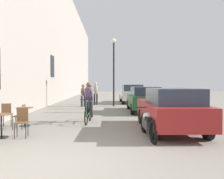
% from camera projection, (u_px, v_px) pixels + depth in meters
% --- Properties ---
extents(ground_plane, '(88.00, 88.00, 0.00)m').
position_uv_depth(ground_plane, '(48.00, 166.00, 4.57)').
color(ground_plane, gray).
extents(building_facade_left, '(0.54, 68.00, 12.12)m').
position_uv_depth(building_facade_left, '(50.00, 28.00, 18.34)').
color(building_facade_left, gray).
rests_on(building_facade_left, ground_plane).
extents(cafe_table_near, '(0.64, 0.64, 0.72)m').
position_uv_depth(cafe_table_near, '(1.00, 121.00, 6.93)').
color(cafe_table_near, black).
rests_on(cafe_table_near, ground_plane).
extents(cafe_chair_near_toward_street, '(0.43, 0.43, 0.89)m').
position_uv_depth(cafe_chair_near_toward_street, '(22.00, 120.00, 7.02)').
color(cafe_chair_near_toward_street, black).
rests_on(cafe_chair_near_toward_street, ground_plane).
extents(cafe_table_mid, '(0.64, 0.64, 0.72)m').
position_uv_depth(cafe_table_mid, '(25.00, 113.00, 8.85)').
color(cafe_table_mid, black).
rests_on(cafe_table_mid, ground_plane).
extents(cafe_chair_mid_toward_street, '(0.39, 0.39, 0.89)m').
position_uv_depth(cafe_chair_mid_toward_street, '(21.00, 115.00, 8.25)').
color(cafe_chair_mid_toward_street, black).
rests_on(cafe_chair_mid_toward_street, ground_plane).
extents(cafe_chair_mid_toward_wall, '(0.46, 0.46, 0.89)m').
position_uv_depth(cafe_chair_mid_toward_wall, '(7.00, 113.00, 8.76)').
color(cafe_chair_mid_toward_wall, black).
rests_on(cafe_chair_mid_toward_wall, ground_plane).
extents(cyclist_on_bicycle, '(0.52, 1.76, 1.74)m').
position_uv_depth(cyclist_on_bicycle, '(89.00, 103.00, 9.72)').
color(cyclist_on_bicycle, black).
rests_on(cyclist_on_bicycle, ground_plane).
extents(pedestrian_near, '(0.37, 0.28, 1.65)m').
position_uv_depth(pedestrian_near, '(90.00, 96.00, 12.98)').
color(pedestrian_near, '#26262D').
rests_on(pedestrian_near, ground_plane).
extents(pedestrian_mid, '(0.37, 0.28, 1.67)m').
position_uv_depth(pedestrian_mid, '(87.00, 94.00, 14.84)').
color(pedestrian_mid, '#26262D').
rests_on(pedestrian_mid, ground_plane).
extents(pedestrian_far, '(0.36, 0.27, 1.60)m').
position_uv_depth(pedestrian_far, '(83.00, 94.00, 16.41)').
color(pedestrian_far, '#26262D').
rests_on(pedestrian_far, ground_plane).
extents(pedestrian_furthest, '(0.37, 0.28, 1.77)m').
position_uv_depth(pedestrian_furthest, '(96.00, 92.00, 17.85)').
color(pedestrian_furthest, '#26262D').
rests_on(pedestrian_furthest, ground_plane).
extents(street_lamp, '(0.32, 0.32, 4.90)m').
position_uv_depth(street_lamp, '(114.00, 63.00, 16.54)').
color(street_lamp, black).
rests_on(street_lamp, ground_plane).
extents(parked_car_nearest, '(1.81, 4.19, 1.48)m').
position_uv_depth(parked_car_nearest, '(170.00, 109.00, 7.93)').
color(parked_car_nearest, maroon).
rests_on(parked_car_nearest, ground_plane).
extents(parked_car_second, '(1.78, 4.13, 1.46)m').
position_uv_depth(parked_car_second, '(144.00, 99.00, 13.37)').
color(parked_car_second, '#23512D').
rests_on(parked_car_second, ground_plane).
extents(parked_car_third, '(1.87, 4.39, 1.56)m').
position_uv_depth(parked_car_third, '(132.00, 93.00, 19.62)').
color(parked_car_third, beige).
rests_on(parked_car_third, ground_plane).
extents(parked_motorcycle, '(0.62, 2.15, 0.92)m').
position_uv_depth(parked_motorcycle, '(148.00, 124.00, 7.00)').
color(parked_motorcycle, black).
rests_on(parked_motorcycle, ground_plane).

